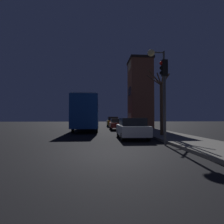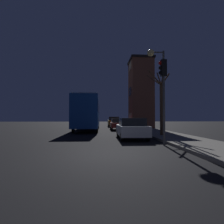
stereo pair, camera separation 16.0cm
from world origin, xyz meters
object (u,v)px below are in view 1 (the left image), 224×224
Objects in this scene: bare_tree at (161,102)px; car_far_lane at (113,122)px; car_mid_lane at (117,124)px; traffic_light at (164,84)px; bus at (87,111)px; car_near_lane at (132,128)px; streetlamp at (158,73)px.

car_far_lane is (-2.65, 15.42, -1.85)m from bare_tree.
car_mid_lane is (-2.65, 8.02, -1.96)m from bare_tree.
traffic_light is at bearing -107.46° from bare_tree.
bus is at bearing -114.55° from car_far_lane.
car_mid_lane is 7.40m from car_far_lane.
traffic_light is at bearing -67.60° from car_near_lane.
traffic_light is 1.22× the size of car_near_lane.
streetlamp reaches higher than car_mid_lane.
traffic_light reaches higher than car_near_lane.
traffic_light is 12.45m from car_mid_lane.
car_near_lane is at bearing -89.54° from car_far_lane.
traffic_light is 4.33m from bare_tree.
car_near_lane is 9.11m from car_mid_lane.
car_mid_lane is at bearing 7.64° from bus.
car_near_lane is at bearing -66.60° from bus.
car_near_lane is (3.73, -8.63, -1.51)m from bus.
bare_tree is (0.82, 1.65, -1.91)m from streetlamp.
streetlamp reaches higher than car_far_lane.
car_far_lane is at bearing 94.01° from traffic_light.
car_far_lane reaches higher than car_mid_lane.
bare_tree is 1.36× the size of car_near_lane.
streetlamp reaches higher than car_near_lane.
bare_tree is 9.80m from bus.
streetlamp is 4.25m from car_near_lane.
bare_tree is 1.31× the size of car_mid_lane.
car_mid_lane is at bearing 108.27° from bare_tree.
streetlamp is 0.59× the size of bus.
car_mid_lane is at bearing -89.96° from car_far_lane.
car_far_lane is at bearing 90.46° from car_near_lane.
car_mid_lane is (-0.13, 9.11, -0.02)m from car_near_lane.
streetlamp reaches higher than bare_tree.
bus is 8.78m from car_far_lane.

